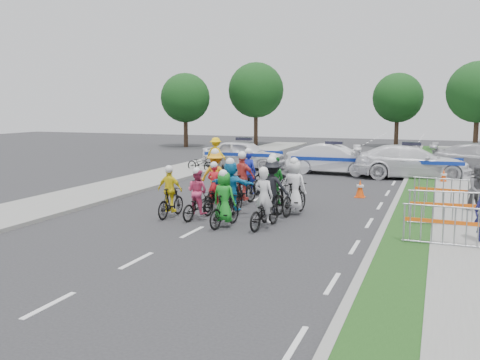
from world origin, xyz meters
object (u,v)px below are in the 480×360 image
at_px(rider_9, 243,184).
at_px(rider_11, 272,183).
at_px(rider_7, 294,192).
at_px(parked_bike, 200,163).
at_px(rider_5, 231,191).
at_px(police_car_0, 244,154).
at_px(tree_0, 185,98).
at_px(rider_6, 215,194).
at_px(barrier_1, 443,210).
at_px(spectator_1, 479,190).
at_px(cone_0, 360,189).
at_px(cone_1, 444,177).
at_px(police_car_1, 334,159).
at_px(barrier_2, 443,194).
at_px(rider_4, 272,195).
at_px(rider_12, 249,181).
at_px(marshal_hiviz, 216,154).
at_px(rider_2, 198,200).
at_px(rider_1, 224,205).
at_px(barrier_0, 443,228).
at_px(rider_10, 216,182).
at_px(tree_4, 398,98).
at_px(rider_3, 171,197).
at_px(police_car_2, 411,162).
at_px(rider_8, 273,189).
at_px(tree_1, 478,92).
at_px(tree_3, 256,90).
at_px(rider_0, 264,208).

xyz_separation_m(rider_9, rider_11, (0.80, 0.97, -0.05)).
relative_size(rider_7, parked_bike, 1.13).
bearing_deg(rider_5, police_car_0, -68.83).
bearing_deg(tree_0, police_car_0, -52.22).
relative_size(rider_6, barrier_1, 0.85).
bearing_deg(rider_9, spectator_1, -160.87).
xyz_separation_m(spectator_1, cone_0, (-4.13, 2.05, -0.49)).
relative_size(rider_9, barrier_1, 0.98).
distance_m(spectator_1, cone_1, 7.05).
distance_m(rider_7, police_car_1, 10.99).
height_order(barrier_1, barrier_2, same).
height_order(rider_4, rider_12, rider_4).
bearing_deg(cone_0, marshal_hiviz, 144.62).
height_order(rider_4, spectator_1, rider_4).
bearing_deg(rider_2, police_car_0, -65.53).
xyz_separation_m(rider_1, police_car_1, (0.73, 13.46, 0.10)).
distance_m(police_car_0, barrier_0, 17.90).
relative_size(rider_10, tree_4, 0.33).
distance_m(barrier_0, tree_4, 33.85).
bearing_deg(rider_3, tree_4, -96.12).
bearing_deg(spectator_1, police_car_1, 104.09).
bearing_deg(rider_6, rider_2, 97.71).
bearing_deg(police_car_2, tree_4, -2.78).
xyz_separation_m(rider_4, tree_4, (1.40, 31.44, 3.41)).
relative_size(rider_12, police_car_2, 0.36).
height_order(rider_8, rider_10, rider_10).
bearing_deg(cone_0, cone_1, 57.77).
height_order(rider_10, cone_0, rider_10).
bearing_deg(barrier_1, tree_1, 85.13).
bearing_deg(rider_2, rider_12, -82.32).
relative_size(cone_0, tree_1, 0.10).
xyz_separation_m(police_car_1, spectator_1, (6.46, -8.87, 0.04)).
relative_size(police_car_2, tree_4, 0.89).
height_order(rider_2, tree_4, tree_4).
distance_m(rider_8, marshal_hiviz, 11.66).
bearing_deg(parked_bike, tree_1, -27.83).
bearing_deg(marshal_hiviz, rider_10, 117.57).
bearing_deg(tree_3, barrier_2, -58.95).
distance_m(police_car_1, marshal_hiviz, 6.54).
height_order(barrier_0, tree_1, tree_1).
bearing_deg(tree_1, parked_bike, -130.62).
relative_size(rider_6, tree_0, 0.27).
height_order(rider_11, cone_0, rider_11).
height_order(rider_7, rider_12, rider_12).
height_order(spectator_1, barrier_2, spectator_1).
distance_m(barrier_2, tree_0, 30.48).
distance_m(rider_11, spectator_1, 7.09).
height_order(rider_1, cone_0, rider_1).
distance_m(rider_8, barrier_0, 6.58).
height_order(rider_0, police_car_2, rider_0).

